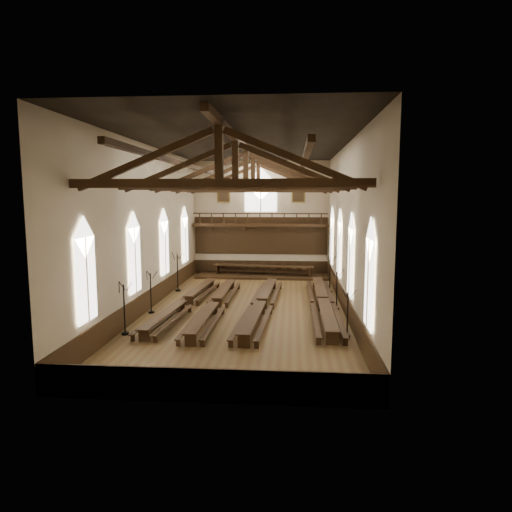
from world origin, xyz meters
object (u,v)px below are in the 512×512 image
Objects in this scene: candelabrum_left_mid at (151,300)px; candelabrum_left_far at (178,279)px; refectory_row_d at (323,301)px; candelabrum_left_near at (125,319)px; refectory_row_b at (215,303)px; refectory_row_a at (185,301)px; candelabrum_right_near at (347,323)px; refectory_row_c at (261,303)px; candelabrum_right_far at (330,281)px; high_table at (263,267)px; candelabrum_right_mid at (337,297)px; dais at (263,276)px.

candelabrum_left_mid is 6.38m from candelabrum_left_far.
refectory_row_d is 5.31× the size of candelabrum_left_near.
refectory_row_b is at bearing 53.45° from candelabrum_left_near.
candelabrum_right_near is (9.33, -5.00, 0.23)m from refectory_row_a.
refectory_row_d is (3.73, 0.82, 0.02)m from refectory_row_c.
candelabrum_right_far is (4.57, 5.98, 0.29)m from refectory_row_c.
candelabrum_right_near is 0.89× the size of candelabrum_right_far.
high_table is 3.03× the size of candelabrum_left_far.
refectory_row_b is 12.27m from high_table.
refectory_row_a is at bearing -148.58° from candelabrum_right_far.
high_table is 18.09m from candelabrum_left_near.
refectory_row_b is (1.97, -0.44, 0.01)m from refectory_row_a.
refectory_row_c is at bearing -169.64° from candelabrum_right_mid.
refectory_row_c is 11.94m from dais.
candelabrum_right_mid is 0.92× the size of candelabrum_right_far.
candelabrum_right_near reaches higher than dais.
candelabrum_right_mid is (9.33, 0.56, 0.26)m from refectory_row_a.
candelabrum_left_mid is (-5.84, -12.82, -0.12)m from high_table.
candelabrum_left_far reaches higher than candelabrum_left_near.
candelabrum_right_far reaches higher than refectory_row_b.
candelabrum_left_mid is at bearing -168.82° from refectory_row_b.
candelabrum_left_near reaches higher than candelabrum_left_mid.
refectory_row_b is at bearing -56.47° from candelabrum_left_far.
refectory_row_b is at bearing -12.67° from refectory_row_a.
dais is 4.58× the size of candelabrum_right_mid.
candelabrum_left_mid reaches higher than refectory_row_b.
candelabrum_left_far is 11.11m from candelabrum_right_far.
refectory_row_c is 7.53m from candelabrum_right_far.
candelabrum_left_far is at bearing 139.99° from refectory_row_c.
candelabrum_right_mid is at bearing 8.90° from candelabrum_left_mid.
candelabrum_right_far reaches higher than refectory_row_a.
candelabrum_left_mid reaches higher than candelabrum_right_near.
high_table is (0.00, 0.00, 0.79)m from dais.
candelabrum_left_near reaches higher than candelabrum_right_mid.
candelabrum_right_near is at bearing -42.59° from candelabrum_left_far.
candelabrum_left_mid is (-3.74, -0.74, 0.27)m from refectory_row_b.
refectory_row_a is 5.54× the size of candelabrum_right_mid.
candelabrum_right_mid reaches higher than high_table.
refectory_row_b is 1.57× the size of high_table.
refectory_row_a is 12.33m from high_table.
refectory_row_d is 11.96m from high_table.
candelabrum_left_far is (0.00, 6.38, 0.11)m from candelabrum_left_mid.
refectory_row_d is 11.96m from dais.
candelabrum_left_far is (-10.27, 4.67, 0.33)m from refectory_row_d.
candelabrum_right_near is 5.56m from candelabrum_right_mid.
candelabrum_right_mid is (11.10, 6.04, -0.07)m from candelabrum_left_near.
candelabrum_left_far reaches higher than refectory_row_a.
candelabrum_left_near is at bearing -126.55° from refectory_row_b.
candelabrum_left_far is at bearing 90.00° from candelabrum_left_near.
candelabrum_right_near is (11.10, -3.82, -0.05)m from candelabrum_left_mid.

